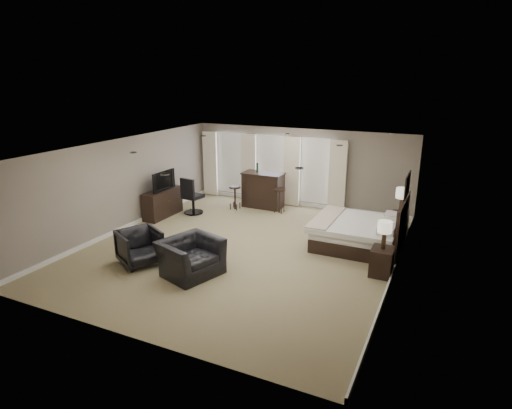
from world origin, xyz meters
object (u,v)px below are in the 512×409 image
at_px(nightstand_near, 382,262).
at_px(armchair_far, 140,245).
at_px(lamp_near, 384,235).
at_px(bar_stool_right, 279,201).
at_px(dresser, 163,203).
at_px(tv, 162,188).
at_px(lamp_far, 402,201).
at_px(bed, 357,221).
at_px(nightstand_far, 399,223).
at_px(desk_chair, 193,195).
at_px(bar_counter, 263,190).
at_px(bar_stool_left, 235,198).
at_px(armchair_near, 190,251).

height_order(nightstand_near, armchair_far, armchair_far).
xyz_separation_m(lamp_near, bar_stool_right, (-3.75, 3.20, -0.54)).
xyz_separation_m(dresser, tv, (0.00, 0.00, 0.50)).
height_order(lamp_far, bar_stool_right, lamp_far).
height_order(nightstand_near, tv, tv).
height_order(bed, nightstand_near, bed).
bearing_deg(nightstand_far, desk_chair, -171.26).
bearing_deg(bed, bar_counter, 149.83).
relative_size(nightstand_far, bar_counter, 0.44).
distance_m(bed, desk_chair, 5.34).
bearing_deg(bar_stool_right, bed, -31.43).
bearing_deg(nightstand_near, bar_stool_right, 139.54).
bearing_deg(desk_chair, bar_counter, -130.13).
relative_size(lamp_far, bar_stool_left, 0.90).
distance_m(bar_counter, bar_stool_left, 0.98).
relative_size(armchair_near, desk_chair, 1.05).
xyz_separation_m(tv, bar_counter, (2.45, 2.23, -0.33)).
distance_m(bar_stool_left, bar_stool_right, 1.49).
distance_m(lamp_far, bar_stool_left, 5.24).
relative_size(lamp_far, desk_chair, 0.60).
bearing_deg(nightstand_far, tv, -167.00).
relative_size(bed, armchair_far, 2.36).
relative_size(nightstand_near, tv, 0.60).
height_order(bed, bar_counter, bed).
distance_m(nightstand_near, armchair_near, 4.24).
bearing_deg(nightstand_near, dresser, 169.34).
bearing_deg(bar_stool_right, tv, -149.15).
xyz_separation_m(nightstand_far, desk_chair, (-6.21, -0.95, 0.30)).
distance_m(bed, armchair_near, 4.37).
height_order(armchair_near, armchair_far, armchair_near).
relative_size(nightstand_far, armchair_near, 0.48).
distance_m(lamp_far, bar_stool_right, 3.80).
height_order(nightstand_near, dresser, dresser).
bearing_deg(bed, nightstand_far, 58.46).
bearing_deg(armchair_near, armchair_far, 110.27).
bearing_deg(desk_chair, nightstand_far, -163.92).
relative_size(nightstand_near, nightstand_far, 1.05).
bearing_deg(bar_stool_left, nightstand_far, -0.13).
xyz_separation_m(lamp_near, armchair_far, (-5.24, -1.81, -0.49)).
bearing_deg(armchair_far, dresser, 56.52).
height_order(bed, tv, bed).
relative_size(lamp_near, bar_stool_right, 0.79).
bearing_deg(bed, armchair_far, -143.19).
xyz_separation_m(nightstand_near, tv, (-6.92, 1.30, 0.61)).
xyz_separation_m(nightstand_near, dresser, (-6.92, 1.30, 0.12)).
relative_size(tv, armchair_far, 1.15).
bearing_deg(nightstand_far, lamp_far, 0.00).
height_order(armchair_far, bar_stool_left, armchair_far).
distance_m(nightstand_near, lamp_near, 0.63).
xyz_separation_m(nightstand_near, armchair_far, (-5.24, -1.81, 0.14)).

